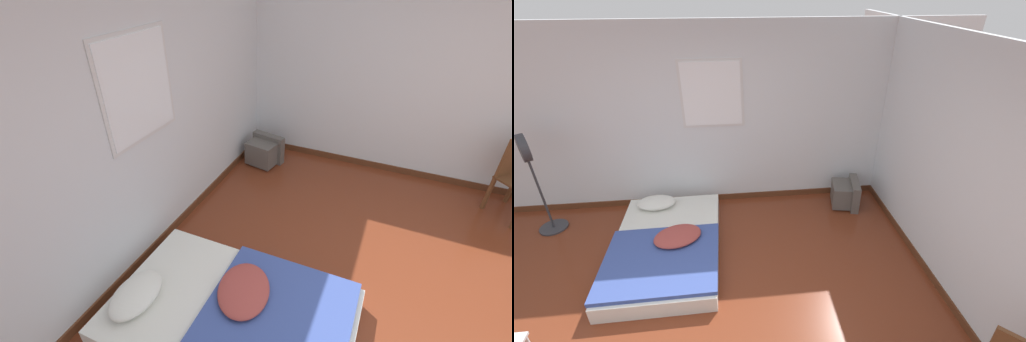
{
  "view_description": "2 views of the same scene",
  "coord_description": "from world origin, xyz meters",
  "views": [
    {
      "loc": [
        -1.96,
        0.47,
        2.62
      ],
      "look_at": [
        0.66,
        1.65,
        0.78
      ],
      "focal_mm": 24.0,
      "sensor_mm": 36.0,
      "label": 1
    },
    {
      "loc": [
        0.42,
        -2.02,
        2.99
      ],
      "look_at": [
        0.85,
        1.79,
        0.85
      ],
      "focal_mm": 24.0,
      "sensor_mm": 36.0,
      "label": 2
    }
  ],
  "objects": [
    {
      "name": "wall_right",
      "position": [
        2.61,
        0.0,
        1.29
      ],
      "size": [
        0.08,
        7.4,
        2.6
      ],
      "color": "silver",
      "rests_on": "ground_plane"
    },
    {
      "name": "mattress_bed",
      "position": [
        -0.49,
        1.35,
        0.13
      ],
      "size": [
        1.3,
        1.95,
        0.34
      ],
      "color": "silver",
      "rests_on": "ground_plane"
    },
    {
      "name": "wall_back",
      "position": [
        0.0,
        2.53,
        1.29
      ],
      "size": [
        7.55,
        0.08,
        2.6
      ],
      "color": "silver",
      "rests_on": "ground_plane"
    },
    {
      "name": "crt_tv",
      "position": [
        2.04,
        2.14,
        0.2
      ],
      "size": [
        0.45,
        0.51,
        0.41
      ],
      "color": "#56514C",
      "rests_on": "ground_plane"
    },
    {
      "name": "ground_plane",
      "position": [
        0.0,
        0.0,
        0.0
      ],
      "size": [
        20.0,
        20.0,
        0.0
      ],
      "primitive_type": "plane",
      "color": "maroon"
    }
  ]
}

